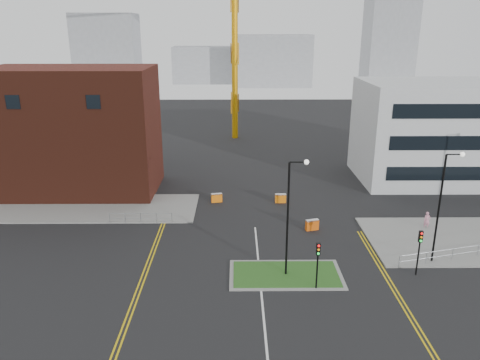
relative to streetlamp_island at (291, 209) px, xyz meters
The scene contains 24 objects.
ground 9.91m from the streetlamp_island, 105.50° to the right, with size 200.00×200.00×0.00m, color black.
pavement_left 26.80m from the streetlamp_island, 147.78° to the left, with size 28.00×8.00×0.12m, color slate.
island_kerb 5.38m from the streetlamp_island, behind, with size 8.60×4.60×0.08m, color slate.
grass_island 5.36m from the streetlamp_island, behind, with size 8.00×4.00×0.12m, color #214D19.
brick_building 32.20m from the streetlamp_island, 141.56° to the left, with size 24.20×10.07×14.24m.
office_block 33.78m from the streetlamp_island, 45.22° to the left, with size 25.00×12.20×12.00m.
streetlamp_island is the anchor object (origin of this frame).
streetlamp_right_near 12.17m from the streetlamp_island, ahead, with size 1.46×0.36×9.18m.
traffic_light_island 3.92m from the streetlamp_island, 48.59° to the right, with size 0.28×0.33×3.65m.
traffic_light_right 10.19m from the streetlamp_island, ahead, with size 0.28×0.33×3.65m.
railing_left 17.22m from the streetlamp_island, 142.89° to the left, with size 6.05×0.05×1.10m.
centre_line 8.38m from the streetlamp_island, 110.29° to the right, with size 0.15×30.00×0.01m, color silver.
yellow_left_a 12.61m from the streetlamp_island, 169.89° to the left, with size 0.12×24.00×0.01m, color gold.
yellow_left_b 12.35m from the streetlamp_island, 169.62° to the left, with size 0.12×24.00×0.01m, color gold.
yellow_right_a 9.29m from the streetlamp_island, 15.36° to the right, with size 0.12×20.00×0.01m, color gold.
yellow_right_b 9.53m from the streetlamp_island, 14.78° to the right, with size 0.12×20.00×0.01m, color gold.
skyline_a 119.82m from the streetlamp_island, 110.65° to the left, with size 18.00×12.00×22.00m, color gray.
skyline_b 122.28m from the streetlamp_island, 86.35° to the left, with size 24.00×12.00×16.00m, color gray.
skyline_c 124.87m from the streetlamp_island, 69.91° to the left, with size 14.00×12.00×28.00m, color gray.
skyline_d 132.40m from the streetlamp_island, 94.43° to the left, with size 30.00×12.00×12.00m, color gray.
pedestrian 16.97m from the streetlamp_island, 31.76° to the left, with size 0.61×0.40×1.67m, color #CE859D.
barrier_left 17.63m from the streetlamp_island, 111.22° to the left, with size 1.22×0.61×0.98m.
barrier_mid 16.37m from the streetlamp_island, 87.13° to the left, with size 1.17×0.41×0.98m.
barrier_right 10.16m from the streetlamp_island, 69.81° to the left, with size 1.28×0.73×1.03m.
Camera 1 is at (-1.75, -23.74, 18.04)m, focal length 35.00 mm.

